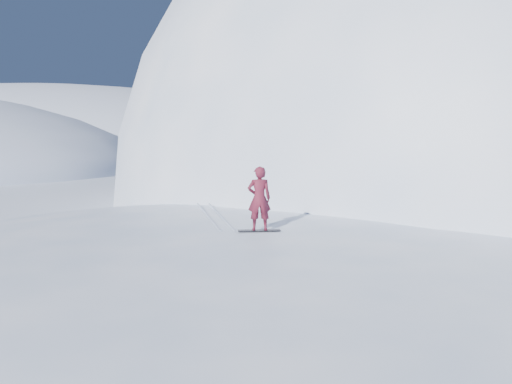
% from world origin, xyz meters
% --- Properties ---
extents(ground, '(400.00, 400.00, 0.00)m').
position_xyz_m(ground, '(0.00, 0.00, 0.00)').
color(ground, white).
rests_on(ground, ground).
extents(near_ridge, '(36.00, 28.00, 4.80)m').
position_xyz_m(near_ridge, '(1.00, 3.00, 0.00)').
color(near_ridge, white).
rests_on(near_ridge, ground).
extents(summit_peak, '(60.00, 56.00, 56.00)m').
position_xyz_m(summit_peak, '(22.00, 26.00, 0.00)').
color(summit_peak, white).
rests_on(summit_peak, ground).
extents(peak_shoulder, '(28.00, 24.00, 18.00)m').
position_xyz_m(peak_shoulder, '(10.00, 20.00, 0.00)').
color(peak_shoulder, white).
rests_on(peak_shoulder, ground).
extents(far_ridge_c, '(140.00, 90.00, 36.00)m').
position_xyz_m(far_ridge_c, '(-40.00, 110.00, 0.00)').
color(far_ridge_c, white).
rests_on(far_ridge_c, ground).
extents(wind_bumps, '(16.00, 14.40, 1.00)m').
position_xyz_m(wind_bumps, '(-0.56, 2.12, 0.00)').
color(wind_bumps, white).
rests_on(wind_bumps, ground).
extents(snowboard, '(1.33, 0.26, 0.02)m').
position_xyz_m(snowboard, '(1.12, 1.52, 2.41)').
color(snowboard, black).
rests_on(snowboard, near_ridge).
extents(snowboarder, '(0.73, 0.48, 2.00)m').
position_xyz_m(snowboarder, '(1.12, 1.52, 3.42)').
color(snowboarder, maroon).
rests_on(snowboarder, snowboard).
extents(board_tracks, '(1.38, 5.95, 0.04)m').
position_xyz_m(board_tracks, '(-0.28, 4.55, 2.42)').
color(board_tracks, silver).
rests_on(board_tracks, ground).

